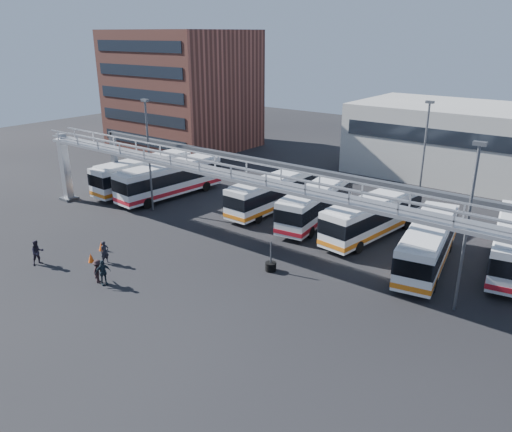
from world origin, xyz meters
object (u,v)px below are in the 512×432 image
Objects in this scene: pedestrian_a at (105,252)px; light_pole_mid at (468,221)px; cone_left at (91,258)px; tire_stack at (271,266)px; bus_6 at (428,243)px; light_pole_left at (149,150)px; bus_5 at (373,215)px; bus_1 at (170,178)px; bus_3 at (272,192)px; bus_0 at (143,173)px; pedestrian_b at (37,252)px; pedestrian_c at (98,271)px; light_pole_back at (424,153)px; pedestrian_d at (103,272)px; cone_right at (102,246)px; bus_4 at (316,203)px.

light_pole_mid is at bearing -61.83° from pedestrian_a.
cone_left is 13.05m from tire_stack.
light_pole_left is at bearing 178.73° from bus_6.
light_pole_left is 12.47m from pedestrian_a.
bus_6 is at bearing -19.54° from bus_5.
bus_1 is (-29.61, 4.77, -3.78)m from light_pole_mid.
bus_3 is 17.48m from cone_left.
light_pole_left is 0.90× the size of bus_0.
bus_0 is at bearing 170.32° from bus_6.
bus_5 reaches higher than bus_3.
cone_left is (2.69, 2.49, -0.57)m from pedestrian_b.
bus_1 is 18.50m from pedestrian_c.
light_pole_back is 0.90× the size of bus_0.
bus_6 is at bearing 40.76° from tire_stack.
light_pole_mid reaches higher than bus_1.
pedestrian_d is at bearing -131.87° from tire_stack.
pedestrian_a is 11.96m from tire_stack.
bus_6 is 15.18× the size of cone_right.
bus_6 is at bearing -26.51° from pedestrian_d.
bus_3 is 15.90m from bus_6.
bus_4 is 14.99× the size of cone_right.
tire_stack reaches higher than cone_left.
bus_0 is 6.22× the size of pedestrian_b.
bus_1 is 15.59m from bus_4.
bus_1 reaches higher than bus_0.
bus_6 is at bearing 30.78° from cone_right.
pedestrian_a is at bearing -98.11° from bus_3.
pedestrian_d is (10.30, -15.65, -1.07)m from bus_1.
light_pole_back is 14.74× the size of cone_left.
cone_right is (1.55, 4.24, -0.55)m from pedestrian_b.
light_pole_back is 28.00m from pedestrian_a.
cone_right is at bearing -162.51° from light_pole_mid.
bus_6 is 6.12× the size of pedestrian_b.
light_pole_mid is (28.00, -1.00, 0.00)m from light_pole_left.
pedestrian_d is at bearing -112.21° from bus_4.
pedestrian_d is (-11.31, -25.88, -4.85)m from light_pole_back.
bus_3 is at bearing 125.62° from tire_stack.
bus_1 is (3.84, 0.15, 0.05)m from bus_0.
bus_3 reaches higher than cone_right.
light_pole_mid reaches higher than cone_left.
light_pole_mid is 0.91× the size of bus_5.
bus_3 is (-11.08, -7.34, -3.94)m from light_pole_back.
light_pole_left reaches higher than pedestrian_d.
bus_0 is 17.55m from cone_left.
pedestrian_b is 1.04× the size of pedestrian_d.
pedestrian_c is 0.93× the size of pedestrian_d.
bus_5 is 6.14× the size of pedestrian_b.
cone_left is (-3.83, -16.99, -1.44)m from bus_3.
bus_0 is 22.84m from tire_stack.
light_pole_mid reaches higher than pedestrian_a.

